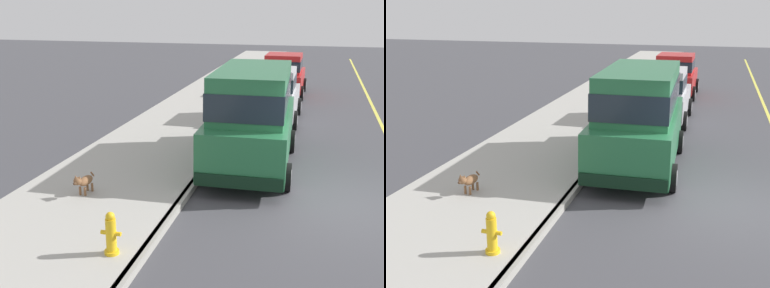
{
  "view_description": "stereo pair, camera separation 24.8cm",
  "coord_description": "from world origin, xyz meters",
  "views": [
    {
      "loc": [
        -0.63,
        -9.68,
        4.01
      ],
      "look_at": [
        -3.39,
        0.78,
        0.85
      ],
      "focal_mm": 44.97,
      "sensor_mm": 36.0,
      "label": 1
    },
    {
      "loc": [
        -0.4,
        -9.62,
        4.01
      ],
      "look_at": [
        -3.39,
        0.78,
        0.85
      ],
      "focal_mm": 44.97,
      "sensor_mm": 36.0,
      "label": 2
    }
  ],
  "objects": [
    {
      "name": "ground_plane",
      "position": [
        0.0,
        0.0,
        0.0
      ],
      "size": [
        80.0,
        80.0,
        0.0
      ],
      "primitive_type": "plane",
      "color": "#424247"
    },
    {
      "name": "dog_brown",
      "position": [
        -5.24,
        -1.11,
        0.43
      ],
      "size": [
        0.25,
        0.75,
        0.49
      ],
      "color": "brown",
      "rests_on": "sidewalk"
    },
    {
      "name": "sidewalk",
      "position": [
        -5.0,
        0.0,
        0.07
      ],
      "size": [
        3.6,
        64.0,
        0.14
      ],
      "primitive_type": "cube",
      "color": "#A8A59E",
      "rests_on": "ground"
    },
    {
      "name": "car_red_hatchback",
      "position": [
        -2.15,
        12.29,
        0.98
      ],
      "size": [
        2.0,
        3.82,
        1.88
      ],
      "color": "red",
      "rests_on": "ground"
    },
    {
      "name": "car_green_van",
      "position": [
        -2.15,
        1.99,
        1.39
      ],
      "size": [
        2.23,
        4.95,
        2.52
      ],
      "color": "#23663D",
      "rests_on": "ground"
    },
    {
      "name": "curb",
      "position": [
        -3.2,
        0.0,
        0.07
      ],
      "size": [
        0.16,
        64.0,
        0.14
      ],
      "primitive_type": "cube",
      "color": "gray",
      "rests_on": "ground"
    },
    {
      "name": "fire_hydrant",
      "position": [
        -3.65,
        -3.3,
        0.48
      ],
      "size": [
        0.34,
        0.24,
        0.72
      ],
      "color": "gold",
      "rests_on": "sidewalk"
    },
    {
      "name": "car_silver_hatchback",
      "position": [
        -2.16,
        7.13,
        0.98
      ],
      "size": [
        1.98,
        3.81,
        1.88
      ],
      "color": "#BCBCC1",
      "rests_on": "ground"
    }
  ]
}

